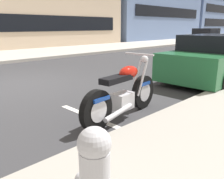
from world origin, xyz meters
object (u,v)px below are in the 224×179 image
object	(u,v)px
car_opposite_curb	(205,36)
parked_motorcycle	(123,94)
parked_car_far_down_curb	(215,58)
fire_hydrant	(95,178)

from	to	relation	value
car_opposite_curb	parked_motorcycle	bearing A→B (deg)	17.85
parked_car_far_down_curb	fire_hydrant	world-z (taller)	parked_car_far_down_curb
car_opposite_curb	parked_car_far_down_curb	bearing A→B (deg)	22.64
parked_motorcycle	parked_car_far_down_curb	xyz separation A→B (m)	(4.44, 0.19, 0.22)
parked_car_far_down_curb	fire_hydrant	distance (m)	6.78
parked_motorcycle	car_opposite_curb	distance (m)	20.60
parked_motorcycle	fire_hydrant	bearing A→B (deg)	-148.53
parked_car_far_down_curb	car_opposite_curb	size ratio (longest dim) A/B	0.93
parked_car_far_down_curb	fire_hydrant	xyz separation A→B (m)	(-6.53, -1.82, -0.08)
parked_motorcycle	fire_hydrant	xyz separation A→B (m)	(-2.09, -1.63, 0.14)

